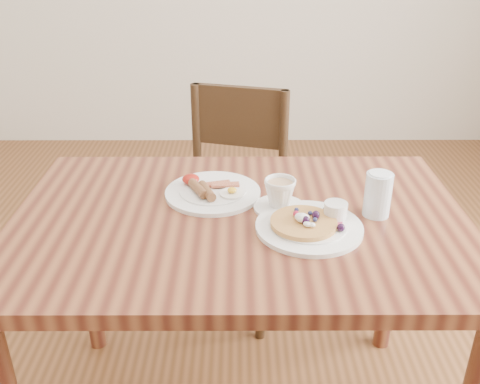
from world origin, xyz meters
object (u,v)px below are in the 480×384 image
at_px(pancake_plate, 311,224).
at_px(water_glass, 378,195).
at_px(chair_far, 231,192).
at_px(breakfast_plate, 211,191).
at_px(teacup_saucer, 280,196).
at_px(dining_table, 240,248).

relative_size(pancake_plate, water_glass, 2.29).
relative_size(chair_far, breakfast_plate, 3.26).
distance_m(chair_far, teacup_saucer, 0.70).
relative_size(dining_table, pancake_plate, 4.44).
bearing_deg(chair_far, breakfast_plate, 100.02).
bearing_deg(breakfast_plate, pancake_plate, -36.41).
bearing_deg(chair_far, water_glass, 136.26).
distance_m(dining_table, pancake_plate, 0.22).
relative_size(teacup_saucer, water_glass, 1.18).
bearing_deg(breakfast_plate, dining_table, -56.54).
bearing_deg(breakfast_plate, chair_far, 84.93).
xyz_separation_m(dining_table, chair_far, (-0.03, 0.65, -0.16)).
relative_size(dining_table, water_glass, 10.16).
height_order(pancake_plate, teacup_saucer, teacup_saucer).
bearing_deg(chair_far, dining_table, 108.05).
height_order(pancake_plate, breakfast_plate, pancake_plate).
xyz_separation_m(pancake_plate, breakfast_plate, (-0.26, 0.19, -0.00)).
xyz_separation_m(dining_table, teacup_saucer, (0.11, 0.04, 0.14)).
bearing_deg(teacup_saucer, water_glass, -7.67).
bearing_deg(teacup_saucer, pancake_plate, -56.58).
height_order(chair_far, pancake_plate, chair_far).
bearing_deg(pancake_plate, breakfast_plate, 143.59).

